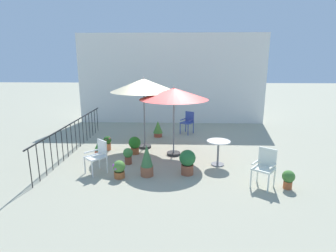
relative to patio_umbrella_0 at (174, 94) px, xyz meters
name	(u,v)px	position (x,y,z in m)	size (l,w,h in m)	color
ground_plane	(168,152)	(-0.20, 0.21, -1.99)	(60.00, 60.00, 0.00)	#A39F86
villa_facade	(171,79)	(-0.20, 4.80, 0.15)	(9.04, 0.30, 4.28)	silver
terrace_railing	(73,132)	(-3.38, 0.21, -1.31)	(0.03, 5.78, 1.01)	black
patio_umbrella_0	(174,94)	(0.00, 0.00, 0.00)	(2.18, 2.18, 2.25)	#2D2D2D
patio_umbrella_1	(144,86)	(-1.03, 0.71, 0.20)	(2.24, 2.24, 2.48)	#2D2D2D
cafe_table_0	(218,148)	(1.32, -0.84, -1.48)	(0.68, 0.68, 0.74)	silver
patio_chair_0	(98,154)	(-2.04, -1.51, -1.46)	(0.65, 0.65, 0.90)	white
patio_chair_1	(188,121)	(0.56, 2.72, -1.45)	(0.61, 0.63, 0.92)	#364897
patio_chair_2	(265,165)	(2.25, -2.18, -1.44)	(0.62, 0.62, 0.95)	white
potted_plant_0	(108,142)	(-2.29, 0.40, -1.72)	(0.27, 0.27, 0.49)	#C66E45
potted_plant_1	(135,144)	(-1.28, 0.03, -1.66)	(0.40, 0.40, 0.58)	#A3532A
potted_plant_2	(288,178)	(2.79, -2.29, -1.73)	(0.30, 0.30, 0.46)	#B5582F
potted_plant_3	(119,169)	(-1.40, -1.84, -1.74)	(0.32, 0.32, 0.48)	#AD5C2E
potted_plant_4	(147,161)	(-0.68, -1.68, -1.57)	(0.34, 0.34, 0.87)	#A05A3C
potted_plant_5	(100,147)	(-2.38, -0.17, -1.70)	(0.36, 0.36, 0.58)	#BB513D
potted_plant_6	(187,161)	(0.40, -1.54, -1.61)	(0.44, 0.44, 0.68)	#964F35
potted_plant_7	(128,155)	(-1.34, -0.86, -1.71)	(0.29, 0.29, 0.49)	brown
potted_plant_8	(158,129)	(-0.67, 2.13, -1.65)	(0.39, 0.39, 0.65)	#AE4C34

